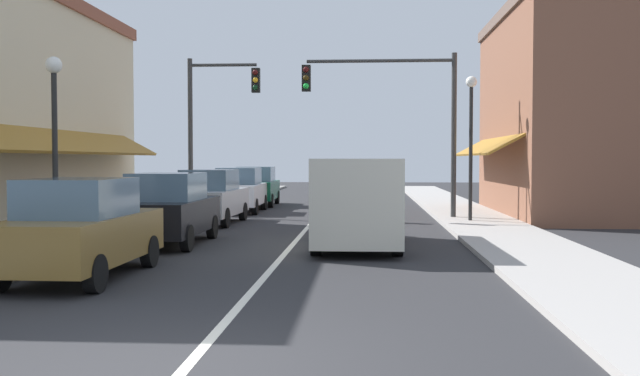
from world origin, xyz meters
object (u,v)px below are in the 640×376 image
parked_car_second_left (168,209)px  van_in_lane (357,199)px  parked_car_nearest_left (81,229)px  traffic_signal_mast_arm (401,106)px  street_lamp_left_near (55,120)px  parked_car_third_left (210,197)px  traffic_signal_left_corner (212,113)px  parked_car_far_left (240,190)px  street_lamp_right_mid (471,125)px  parked_car_distant_left (256,186)px

parked_car_second_left → van_in_lane: (4.65, -0.14, 0.27)m
parked_car_nearest_left → traffic_signal_mast_arm: size_ratio=0.72×
parked_car_second_left → street_lamp_left_near: size_ratio=0.95×
parked_car_third_left → van_in_lane: (4.85, -5.75, 0.27)m
parked_car_nearest_left → parked_car_second_left: (0.15, 5.00, 0.00)m
parked_car_second_left → parked_car_third_left: same height
traffic_signal_left_corner → parked_car_nearest_left: bearing=-87.0°
parked_car_nearest_left → traffic_signal_left_corner: bearing=93.5°
traffic_signal_left_corner → street_lamp_left_near: (-1.00, -11.22, -0.87)m
parked_car_second_left → parked_car_far_left: bearing=90.6°
parked_car_second_left → street_lamp_right_mid: street_lamp_right_mid is taller
van_in_lane → street_lamp_left_near: bearing=-163.7°
traffic_signal_left_corner → parked_car_far_left: bearing=66.2°
parked_car_nearest_left → traffic_signal_left_corner: size_ratio=0.70×
parked_car_second_left → traffic_signal_mast_arm: traffic_signal_mast_arm is taller
parked_car_distant_left → street_lamp_right_mid: (8.35, -8.57, 2.35)m
parked_car_second_left → street_lamp_right_mid: 10.54m
parked_car_third_left → van_in_lane: bearing=-48.2°
parked_car_third_left → parked_car_second_left: bearing=-86.3°
parked_car_nearest_left → parked_car_third_left: same height
parked_car_third_left → parked_car_far_left: 5.13m
parked_car_far_left → street_lamp_left_near: size_ratio=0.96×
parked_car_third_left → parked_car_far_left: bearing=91.3°
parked_car_nearest_left → street_lamp_left_near: size_ratio=0.95×
parked_car_distant_left → van_in_lane: size_ratio=0.80×
traffic_signal_left_corner → street_lamp_left_near: size_ratio=1.36×
parked_car_far_left → traffic_signal_mast_arm: (6.20, -3.28, 3.06)m
parked_car_far_left → street_lamp_left_near: bearing=-98.8°
parked_car_far_left → parked_car_distant_left: (0.06, 3.97, 0.00)m
parked_car_third_left → traffic_signal_mast_arm: 7.18m
parked_car_second_left → parked_car_distant_left: 14.70m
parked_car_distant_left → street_lamp_left_near: (-1.78, -16.82, 2.08)m
parked_car_distant_left → traffic_signal_mast_arm: 9.99m
street_lamp_left_near → traffic_signal_left_corner: bearing=84.9°
parked_car_far_left → parked_car_distant_left: bearing=88.0°
van_in_lane → parked_car_distant_left: bearing=107.3°
parked_car_nearest_left → street_lamp_left_near: street_lamp_left_near is taller
parked_car_second_left → van_in_lane: 4.66m
parked_car_distant_left → traffic_signal_mast_arm: (6.15, -7.25, 3.06)m
parked_car_distant_left → van_in_lane: van_in_lane is taller
van_in_lane → traffic_signal_left_corner: 11.10m
parked_car_nearest_left → parked_car_third_left: bearing=90.8°
traffic_signal_mast_arm → parked_car_distant_left: bearing=130.3°
traffic_signal_left_corner → van_in_lane: bearing=-59.1°
parked_car_second_left → parked_car_far_left: same height
parked_car_third_left → street_lamp_left_near: street_lamp_left_near is taller
parked_car_third_left → street_lamp_right_mid: street_lamp_right_mid is taller
parked_car_third_left → street_lamp_left_near: (-1.69, -7.73, 2.08)m
van_in_lane → traffic_signal_left_corner: (-5.54, 9.24, 2.68)m
street_lamp_right_mid → traffic_signal_left_corner: bearing=162.0°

